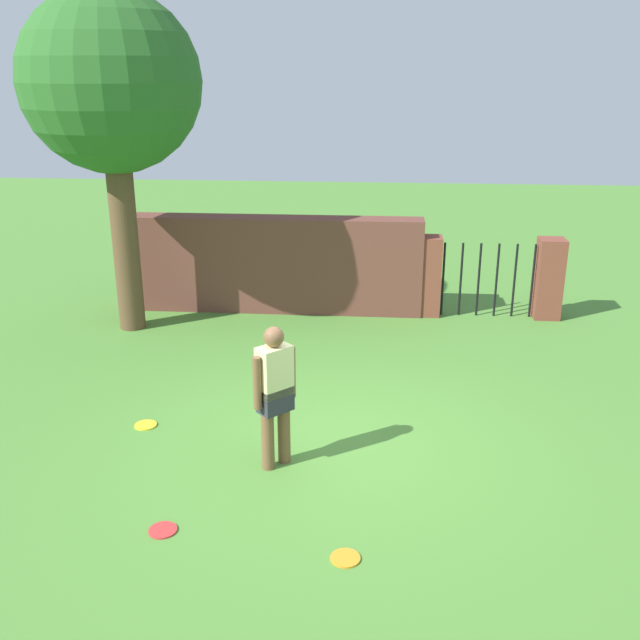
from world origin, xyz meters
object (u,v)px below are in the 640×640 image
object	(u,v)px
tree	(111,86)
frisbee_orange	(345,558)
person	(275,391)
frisbee_yellow	(146,425)
frisbee_red	(163,530)

from	to	relation	value
tree	frisbee_orange	world-z (taller)	tree
person	frisbee_orange	world-z (taller)	person
person	frisbee_orange	xyz separation A→B (m)	(0.84, -1.56, -0.89)
tree	frisbee_yellow	distance (m)	5.33
tree	frisbee_orange	size ratio (longest dim) A/B	19.65
tree	frisbee_red	world-z (taller)	tree
frisbee_orange	frisbee_red	world-z (taller)	same
tree	person	world-z (taller)	tree
tree	person	distance (m)	5.97
frisbee_orange	frisbee_red	xyz separation A→B (m)	(-1.75, 0.27, 0.00)
tree	frisbee_yellow	size ratio (longest dim) A/B	19.65
person	frisbee_red	world-z (taller)	person
frisbee_red	person	bearing A→B (deg)	54.82
person	frisbee_red	xyz separation A→B (m)	(-0.91, -1.29, -0.89)
frisbee_orange	frisbee_yellow	distance (m)	3.46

